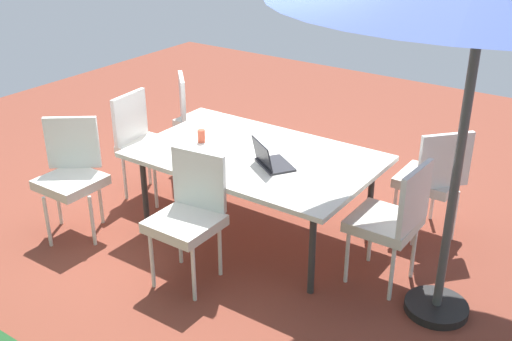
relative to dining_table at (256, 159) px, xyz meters
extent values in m
cube|color=brown|center=(0.00, 0.00, -0.69)|extent=(10.00, 10.00, 0.02)
cube|color=silver|center=(0.00, 0.00, 0.02)|extent=(1.93, 1.25, 0.04)
cylinder|color=#333333|center=(-0.82, -0.48, -0.34)|extent=(0.05, 0.05, 0.69)
cylinder|color=#333333|center=(0.82, -0.48, -0.34)|extent=(0.05, 0.05, 0.69)
cylinder|color=#333333|center=(-0.82, 0.48, -0.34)|extent=(0.05, 0.05, 0.69)
cylinder|color=#333333|center=(0.82, 0.48, -0.34)|extent=(0.05, 0.05, 0.69)
cylinder|color=#4C4C4C|center=(-1.65, 0.16, 0.51)|extent=(0.06, 0.06, 2.39)
cylinder|color=black|center=(-1.65, 0.16, -0.65)|extent=(0.44, 0.44, 0.06)
cube|color=silver|center=(1.20, 0.00, -0.19)|extent=(0.46, 0.46, 0.08)
cube|color=white|center=(1.40, 0.02, 0.07)|extent=(0.08, 0.44, 0.45)
cylinder|color=white|center=(1.00, 0.16, -0.46)|extent=(0.03, 0.03, 0.45)
cylinder|color=white|center=(1.03, -0.20, -0.46)|extent=(0.03, 0.03, 0.45)
cylinder|color=white|center=(1.36, 0.20, -0.46)|extent=(0.03, 0.03, 0.45)
cylinder|color=white|center=(1.39, -0.16, -0.46)|extent=(0.03, 0.03, 0.45)
cube|color=silver|center=(-1.16, -0.82, -0.19)|extent=(0.46, 0.46, 0.08)
cube|color=white|center=(-1.32, -0.68, 0.07)|extent=(0.32, 0.35, 0.45)
cylinder|color=white|center=(-1.15, -1.08, -0.46)|extent=(0.03, 0.03, 0.45)
cylinder|color=white|center=(-0.91, -0.81, -0.46)|extent=(0.03, 0.03, 0.45)
cylinder|color=white|center=(-1.42, -0.84, -0.46)|extent=(0.03, 0.03, 0.45)
cylinder|color=white|center=(-1.18, -0.57, -0.46)|extent=(0.03, 0.03, 0.45)
cube|color=silver|center=(1.22, -0.83, -0.19)|extent=(0.46, 0.46, 0.08)
cube|color=white|center=(1.37, -0.68, 0.07)|extent=(0.33, 0.34, 0.45)
cylinder|color=white|center=(0.97, -0.83, -0.46)|extent=(0.03, 0.03, 0.45)
cylinder|color=white|center=(1.22, -1.08, -0.46)|extent=(0.03, 0.03, 0.45)
cylinder|color=white|center=(1.23, -0.57, -0.46)|extent=(0.03, 0.03, 0.45)
cylinder|color=white|center=(1.48, -0.83, -0.46)|extent=(0.03, 0.03, 0.45)
cube|color=silver|center=(0.02, 0.88, -0.19)|extent=(0.46, 0.46, 0.08)
cube|color=white|center=(0.04, 0.67, 0.07)|extent=(0.44, 0.09, 0.45)
cylinder|color=white|center=(0.18, 1.08, -0.46)|extent=(0.03, 0.03, 0.45)
cylinder|color=white|center=(-0.18, 1.03, -0.46)|extent=(0.03, 0.03, 0.45)
cylinder|color=white|center=(0.22, 0.72, -0.46)|extent=(0.03, 0.03, 0.45)
cylinder|color=white|center=(-0.14, 0.67, -0.46)|extent=(0.03, 0.03, 0.45)
cube|color=silver|center=(1.23, 0.89, -0.19)|extent=(0.46, 0.46, 0.08)
cube|color=white|center=(1.36, 0.73, 0.07)|extent=(0.37, 0.30, 0.45)
cylinder|color=white|center=(1.26, 1.15, -0.46)|extent=(0.03, 0.03, 0.45)
cylinder|color=white|center=(0.98, 0.93, -0.46)|extent=(0.03, 0.03, 0.45)
cylinder|color=white|center=(1.48, 0.86, -0.46)|extent=(0.03, 0.03, 0.45)
cylinder|color=white|center=(1.20, 0.64, -0.46)|extent=(0.03, 0.03, 0.45)
cube|color=silver|center=(-1.15, 0.04, -0.19)|extent=(0.46, 0.46, 0.08)
cube|color=white|center=(-1.36, 0.05, 0.07)|extent=(0.06, 0.44, 0.45)
cylinder|color=white|center=(-0.98, -0.15, -0.46)|extent=(0.03, 0.03, 0.45)
cylinder|color=white|center=(-0.96, 0.21, -0.46)|extent=(0.03, 0.03, 0.45)
cylinder|color=white|center=(-1.34, -0.13, -0.46)|extent=(0.03, 0.03, 0.45)
cylinder|color=white|center=(-1.32, 0.23, -0.46)|extent=(0.03, 0.03, 0.45)
cube|color=#2D2D33|center=(-0.25, 0.10, 0.05)|extent=(0.39, 0.36, 0.02)
cube|color=black|center=(-0.19, 0.19, 0.16)|extent=(0.30, 0.22, 0.20)
cylinder|color=#CC4C33|center=(0.53, 0.05, 0.10)|extent=(0.07, 0.07, 0.11)
camera|label=1|loc=(-2.59, 3.74, 2.03)|focal=43.13mm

